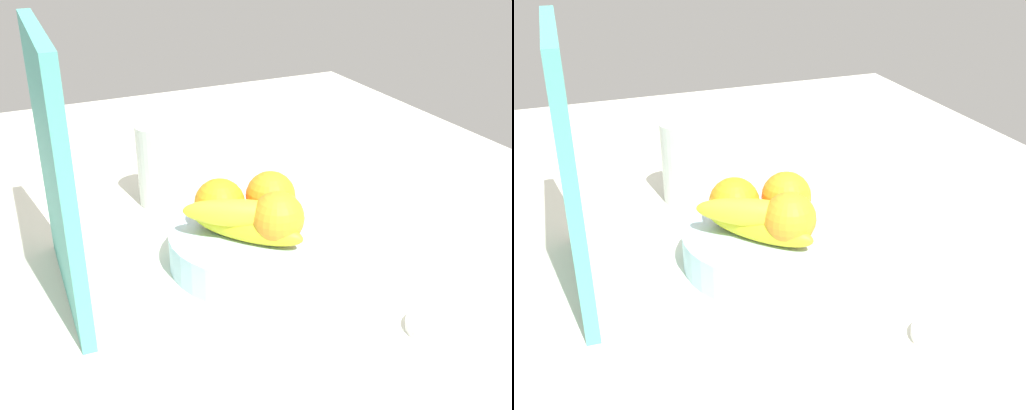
{
  "view_description": "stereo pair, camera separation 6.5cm",
  "coord_description": "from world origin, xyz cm",
  "views": [
    {
      "loc": [
        -76.88,
        35.21,
        49.66
      ],
      "look_at": [
        -2.28,
        -0.26,
        9.31
      ],
      "focal_mm": 44.91,
      "sensor_mm": 36.0,
      "label": 1
    },
    {
      "loc": [
        -79.44,
        29.23,
        49.66
      ],
      "look_at": [
        -2.28,
        -0.26,
        9.31
      ],
      "focal_mm": 44.91,
      "sensor_mm": 36.0,
      "label": 2
    }
  ],
  "objects": [
    {
      "name": "orange_front_right",
      "position": [
        0.75,
        4.14,
        9.07
      ],
      "size": [
        7.52,
        7.52,
        7.52
      ],
      "primitive_type": "sphere",
      "color": "orange",
      "rests_on": "fruit_bowl"
    },
    {
      "name": "orange_center",
      "position": [
        -6.81,
        -1.45,
        9.07
      ],
      "size": [
        7.52,
        7.52,
        7.52
      ],
      "primitive_type": "sphere",
      "color": "orange",
      "rests_on": "fruit_bowl"
    },
    {
      "name": "jar_lid",
      "position": [
        -27.21,
        -13.24,
        0.52
      ],
      "size": [
        7.1,
        7.1,
        1.05
      ],
      "primitive_type": "cylinder",
      "color": "white",
      "rests_on": "ground_plane"
    },
    {
      "name": "thermos_tumbler",
      "position": [
        23.1,
        6.23,
        7.26
      ],
      "size": [
        7.67,
        7.67,
        14.52
      ],
      "primitive_type": "cylinder",
      "color": "#B9BDB6",
      "rests_on": "ground_plane"
    },
    {
      "name": "cutting_board",
      "position": [
        0.76,
        26.25,
        18.0
      ],
      "size": [
        28.05,
        3.13,
        36.0
      ],
      "primitive_type": "cube",
      "rotation": [
        0.0,
        0.0,
        -0.05
      ],
      "color": "teal",
      "rests_on": "ground_plane"
    },
    {
      "name": "fruit_bowl",
      "position": [
        -2.28,
        -0.26,
        2.66
      ],
      "size": [
        25.22,
        25.22,
        5.31
      ],
      "primitive_type": "cylinder",
      "color": "#ADC8DC",
      "rests_on": "ground_plane"
    },
    {
      "name": "banana_bunch",
      "position": [
        -4.42,
        2.51,
        8.41
      ],
      "size": [
        15.7,
        16.59,
        6.2
      ],
      "color": "yellow",
      "rests_on": "fruit_bowl"
    },
    {
      "name": "orange_front_left",
      "position": [
        0.42,
        -3.73,
        9.07
      ],
      "size": [
        7.52,
        7.52,
        7.52
      ],
      "primitive_type": "sphere",
      "color": "orange",
      "rests_on": "fruit_bowl"
    },
    {
      "name": "ground_plane",
      "position": [
        0.0,
        0.0,
        -1.5
      ],
      "size": [
        180.0,
        140.0,
        3.0
      ],
      "primitive_type": "cube",
      "color": "beige"
    }
  ]
}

